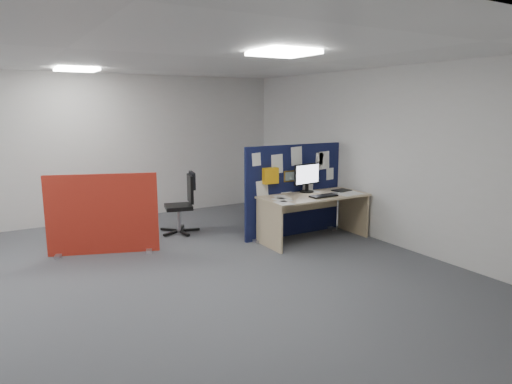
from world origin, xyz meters
name	(u,v)px	position (x,y,z in m)	size (l,w,h in m)	color
floor	(85,296)	(0.00, 0.00, 0.00)	(9.00, 9.00, 0.00)	#4F5257
ceiling	(66,48)	(0.00, 0.00, 2.70)	(9.00, 7.00, 0.02)	white
wall_back	(42,151)	(0.00, 3.50, 1.35)	(9.00, 0.02, 2.70)	silver
wall_front	(216,289)	(0.00, -3.50, 1.35)	(9.00, 0.02, 2.70)	silver
wall_right	(380,156)	(4.50, 0.00, 1.35)	(0.02, 7.00, 2.70)	silver
ceiling_lights	(88,59)	(0.33, 0.67, 2.67)	(4.10, 4.10, 0.04)	white
navy_divider	(293,190)	(3.46, 0.87, 0.76)	(1.82, 0.30, 1.50)	#0F1238
main_desk	(312,205)	(3.58, 0.50, 0.56)	(1.73, 0.77, 0.73)	tan
monitor_main	(307,176)	(3.63, 0.72, 0.99)	(0.54, 0.22, 0.47)	black
keyboard	(324,196)	(3.64, 0.29, 0.74)	(0.45, 0.18, 0.03)	black
mouse	(334,193)	(3.92, 0.37, 0.74)	(0.10, 0.06, 0.03)	#A1A0A6
paper_tray	(342,190)	(4.21, 0.52, 0.74)	(0.28, 0.22, 0.01)	black
red_divider	(103,215)	(0.54, 1.44, 0.57)	(1.49, 0.57, 1.17)	maroon
office_chair	(184,199)	(1.97, 1.90, 0.58)	(0.67, 0.66, 1.01)	black
desk_papers	(310,196)	(3.48, 0.42, 0.73)	(1.65, 0.87, 0.00)	white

